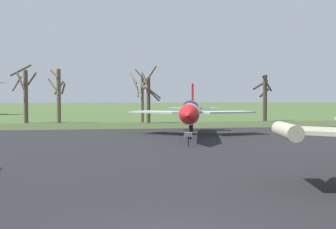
{
  "coord_description": "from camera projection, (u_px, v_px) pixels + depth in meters",
  "views": [
    {
      "loc": [
        -1.39,
        -9.07,
        3.42
      ],
      "look_at": [
        2.93,
        18.64,
        2.29
      ],
      "focal_mm": 43.41,
      "sensor_mm": 36.0,
      "label": 1
    }
  ],
  "objects": [
    {
      "name": "info_placard_front_left",
      "position": [
        188.0,
        138.0,
        28.33
      ],
      "size": [
        0.57,
        0.26,
        1.06
      ],
      "color": "black",
      "rests_on": "ground"
    },
    {
      "name": "asphalt_apron",
      "position": [
        131.0,
        160.0,
        22.4
      ],
      "size": [
        77.97,
        44.21,
        0.05
      ],
      "primitive_type": "cube",
      "color": "black",
      "rests_on": "ground"
    },
    {
      "name": "bare_tree_right_of_center",
      "position": [
        149.0,
        96.0,
        54.88
      ],
      "size": [
        2.68,
        2.97,
        7.87
      ],
      "color": "brown",
      "rests_on": "ground"
    },
    {
      "name": "bare_tree_left_of_center",
      "position": [
        58.0,
        94.0,
        55.55
      ],
      "size": [
        2.48,
        2.46,
        7.41
      ],
      "color": "brown",
      "rests_on": "ground"
    },
    {
      "name": "bare_tree_far_left",
      "position": [
        25.0,
        92.0,
        55.88
      ],
      "size": [
        3.72,
        3.51,
        8.27
      ],
      "color": "brown",
      "rests_on": "ground"
    },
    {
      "name": "grass_verge_strip",
      "position": [
        116.0,
        126.0,
        50.15
      ],
      "size": [
        137.97,
        12.0,
        0.06
      ],
      "primitive_type": "cube",
      "color": "#3A4725",
      "rests_on": "ground"
    },
    {
      "name": "bare_tree_far_right",
      "position": [
        265.0,
        96.0,
        60.94
      ],
      "size": [
        2.64,
        2.48,
        6.9
      ],
      "color": "#42382D",
      "rests_on": "ground"
    },
    {
      "name": "bare_tree_center",
      "position": [
        141.0,
        94.0,
        56.37
      ],
      "size": [
        2.5,
        2.62,
        7.4
      ],
      "color": "brown",
      "rests_on": "ground"
    },
    {
      "name": "jet_fighter_front_left",
      "position": [
        191.0,
        111.0,
        35.72
      ],
      "size": [
        11.5,
        16.42,
        4.91
      ],
      "color": "silver",
      "rests_on": "ground"
    }
  ]
}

